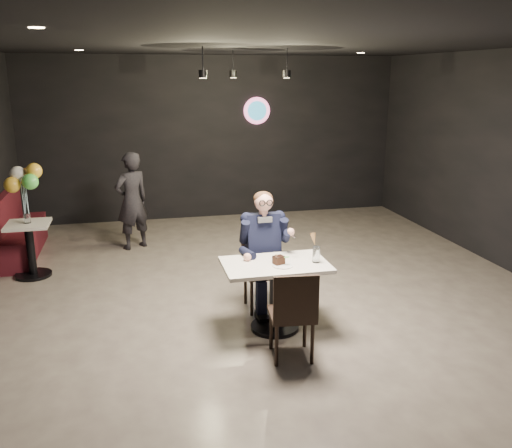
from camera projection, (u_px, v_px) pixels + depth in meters
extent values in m
plane|color=gray|center=(277.00, 310.00, 6.33)|extent=(9.00, 9.00, 0.00)
cube|color=black|center=(241.00, 58.00, 7.44)|extent=(1.40, 1.20, 0.36)
cube|color=white|center=(275.00, 296.00, 5.76)|extent=(1.10, 0.70, 0.75)
cube|color=black|center=(263.00, 271.00, 6.25)|extent=(0.42, 0.46, 0.92)
cube|color=black|center=(292.00, 312.00, 5.17)|extent=(0.47, 0.50, 0.92)
cube|color=black|center=(263.00, 250.00, 6.19)|extent=(0.60, 0.80, 1.44)
cylinder|color=white|center=(283.00, 266.00, 5.57)|extent=(0.21, 0.21, 0.01)
cube|color=black|center=(279.00, 260.00, 5.59)|extent=(0.13, 0.12, 0.08)
ellipsoid|color=#2B852C|center=(287.00, 257.00, 5.56)|extent=(0.06, 0.04, 0.01)
cylinder|color=silver|center=(316.00, 254.00, 5.66)|extent=(0.08, 0.08, 0.17)
cone|color=tan|center=(314.00, 239.00, 5.65)|extent=(0.08, 0.08, 0.13)
cube|color=#490F15|center=(20.00, 225.00, 8.13)|extent=(0.47, 1.89, 0.95)
cube|color=white|center=(31.00, 252.00, 7.30)|extent=(0.55, 0.55, 0.69)
cylinder|color=silver|center=(27.00, 218.00, 7.17)|extent=(0.09, 0.09, 0.14)
cube|color=yellow|center=(24.00, 189.00, 7.06)|extent=(0.38, 0.38, 0.63)
imported|color=black|center=(132.00, 201.00, 8.40)|extent=(0.66, 0.59, 1.52)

